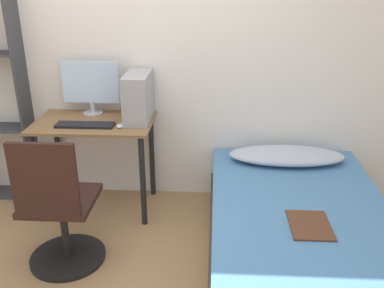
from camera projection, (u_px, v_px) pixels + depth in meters
wall_back at (131, 50)px, 3.41m from camera, size 8.00×0.05×2.50m
desk at (95, 137)px, 3.36m from camera, size 0.91×0.58×0.76m
office_chair at (59, 217)px, 2.75m from camera, size 0.51×0.51×0.94m
bed at (299, 235)px, 2.83m from camera, size 1.18×1.90×0.43m
pillow at (287, 156)px, 3.36m from camera, size 0.90×0.36×0.11m
magazine at (310, 225)px, 2.54m from camera, size 0.24×0.32×0.01m
monitor at (91, 85)px, 3.40m from camera, size 0.48×0.16×0.43m
keyboard at (85, 125)px, 3.20m from camera, size 0.44×0.13×0.02m
pc_tower at (138, 97)px, 3.29m from camera, size 0.18×0.41×0.36m
mouse at (120, 126)px, 3.19m from camera, size 0.06×0.09×0.02m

